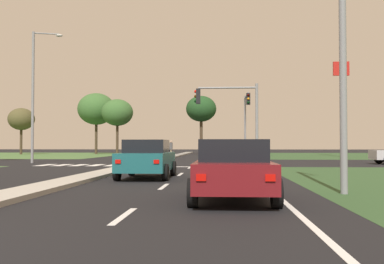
# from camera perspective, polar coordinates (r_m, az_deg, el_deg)

# --- Properties ---
(ground_plane) EXTENTS (200.00, 200.00, 0.00)m
(ground_plane) POSITION_cam_1_polar(r_m,az_deg,el_deg) (34.91, -5.14, -3.88)
(ground_plane) COLOR black
(grass_verge_far_right) EXTENTS (35.00, 35.00, 0.01)m
(grass_verge_far_right) POSITION_cam_1_polar(r_m,az_deg,el_deg) (62.34, 22.56, -2.78)
(grass_verge_far_right) COLOR #2D4C28
(grass_verge_far_right) RESTS_ON ground
(median_island_near) EXTENTS (1.20, 22.00, 0.14)m
(median_island_near) POSITION_cam_1_polar(r_m,az_deg,el_deg) (16.42, -15.41, -6.09)
(median_island_near) COLOR #ADA89E
(median_island_near) RESTS_ON ground
(median_island_far) EXTENTS (1.20, 36.00, 0.14)m
(median_island_far) POSITION_cam_1_polar(r_m,az_deg,el_deg) (59.73, -1.47, -2.90)
(median_island_far) COLOR gray
(median_island_far) RESTS_ON ground
(lane_dash_near) EXTENTS (0.14, 2.00, 0.01)m
(lane_dash_near) POSITION_cam_1_polar(r_m,az_deg,el_deg) (8.71, -8.72, -10.57)
(lane_dash_near) COLOR silver
(lane_dash_near) RESTS_ON ground
(lane_dash_second) EXTENTS (0.14, 2.00, 0.01)m
(lane_dash_second) POSITION_cam_1_polar(r_m,az_deg,el_deg) (14.58, -3.62, -6.97)
(lane_dash_second) COLOR silver
(lane_dash_second) RESTS_ON ground
(lane_dash_third) EXTENTS (0.14, 2.00, 0.01)m
(lane_dash_third) POSITION_cam_1_polar(r_m,az_deg,el_deg) (20.53, -1.49, -5.43)
(lane_dash_third) COLOR silver
(lane_dash_third) RESTS_ON ground
(lane_dash_fourth) EXTENTS (0.14, 2.00, 0.01)m
(lane_dash_fourth) POSITION_cam_1_polar(r_m,az_deg,el_deg) (26.50, -0.32, -4.58)
(lane_dash_fourth) COLOR silver
(lane_dash_fourth) RESTS_ON ground
(edge_line_right) EXTENTS (0.14, 24.00, 0.01)m
(edge_line_right) POSITION_cam_1_polar(r_m,az_deg,el_deg) (16.60, 8.93, -6.31)
(edge_line_right) COLOR silver
(edge_line_right) RESTS_ON ground
(stop_bar_near) EXTENTS (6.40, 0.50, 0.01)m
(stop_bar_near) POSITION_cam_1_polar(r_m,az_deg,el_deg) (27.55, 0.46, -4.47)
(stop_bar_near) COLOR silver
(stop_bar_near) RESTS_ON ground
(crosswalk_bar_near) EXTENTS (0.70, 2.80, 0.01)m
(crosswalk_bar_near) POSITION_cam_1_polar(r_m,az_deg,el_deg) (31.57, -18.21, -4.03)
(crosswalk_bar_near) COLOR silver
(crosswalk_bar_near) RESTS_ON ground
(crosswalk_bar_second) EXTENTS (0.70, 2.80, 0.01)m
(crosswalk_bar_second) POSITION_cam_1_polar(r_m,az_deg,el_deg) (31.16, -16.24, -4.08)
(crosswalk_bar_second) COLOR silver
(crosswalk_bar_second) RESTS_ON ground
(crosswalk_bar_third) EXTENTS (0.70, 2.80, 0.01)m
(crosswalk_bar_third) POSITION_cam_1_polar(r_m,az_deg,el_deg) (30.79, -14.23, -4.13)
(crosswalk_bar_third) COLOR silver
(crosswalk_bar_third) RESTS_ON ground
(crosswalk_bar_fourth) EXTENTS (0.70, 2.80, 0.01)m
(crosswalk_bar_fourth) POSITION_cam_1_polar(r_m,az_deg,el_deg) (30.46, -12.16, -4.17)
(crosswalk_bar_fourth) COLOR silver
(crosswalk_bar_fourth) RESTS_ON ground
(crosswalk_bar_fifth) EXTENTS (0.70, 2.80, 0.01)m
(crosswalk_bar_fifth) POSITION_cam_1_polar(r_m,az_deg,el_deg) (30.16, -10.05, -4.20)
(crosswalk_bar_fifth) COLOR silver
(crosswalk_bar_fifth) RESTS_ON ground
(crosswalk_bar_sixth) EXTENTS (0.70, 2.80, 0.01)m
(crosswalk_bar_sixth) POSITION_cam_1_polar(r_m,az_deg,el_deg) (29.91, -7.91, -4.23)
(crosswalk_bar_sixth) COLOR silver
(crosswalk_bar_sixth) RESTS_ON ground
(car_maroon_near) EXTENTS (2.02, 4.19, 1.48)m
(car_maroon_near) POSITION_cam_1_polar(r_m,az_deg,el_deg) (10.97, 5.23, -4.77)
(car_maroon_near) COLOR maroon
(car_maroon_near) RESTS_ON ground
(car_navy_second) EXTENTS (2.10, 4.36, 1.55)m
(car_navy_second) POSITION_cam_1_polar(r_m,az_deg,el_deg) (58.49, -3.94, -2.21)
(car_navy_second) COLOR #161E47
(car_navy_second) RESTS_ON ground
(car_teal_fifth) EXTENTS (2.06, 4.42, 1.56)m
(car_teal_fifth) POSITION_cam_1_polar(r_m,az_deg,el_deg) (18.31, -5.77, -3.40)
(car_teal_fifth) COLOR #19565B
(car_teal_fifth) RESTS_ON ground
(traffic_signal_far_right) EXTENTS (0.32, 5.10, 5.87)m
(traffic_signal_far_right) POSITION_cam_1_polar(r_m,az_deg,el_deg) (39.42, 6.95, 2.28)
(traffic_signal_far_right) COLOR gray
(traffic_signal_far_right) RESTS_ON ground
(traffic_signal_near_right) EXTENTS (4.00, 0.32, 5.19)m
(traffic_signal_near_right) POSITION_cam_1_polar(r_m,az_deg,el_deg) (27.97, 5.28, 2.85)
(traffic_signal_near_right) COLOR gray
(traffic_signal_near_right) RESTS_ON ground
(street_lamp_second) EXTENTS (2.19, 0.72, 9.90)m
(street_lamp_second) POSITION_cam_1_polar(r_m,az_deg,el_deg) (35.64, -19.42, 5.09)
(street_lamp_second) COLOR gray
(street_lamp_second) RESTS_ON ground
(pedestrian_at_median) EXTENTS (0.34, 0.34, 1.68)m
(pedestrian_at_median) POSITION_cam_1_polar(r_m,az_deg,el_deg) (48.04, -2.70, -1.90)
(pedestrian_at_median) COLOR #9E8966
(pedestrian_at_median) RESTS_ON median_island_far
(fastfood_pole_sign) EXTENTS (1.80, 0.40, 10.89)m
(fastfood_pole_sign) POSITION_cam_1_polar(r_m,az_deg,el_deg) (53.95, 18.55, 5.48)
(fastfood_pole_sign) COLOR red
(fastfood_pole_sign) RESTS_ON ground
(treeline_near) EXTENTS (3.73, 3.73, 6.65)m
(treeline_near) POSITION_cam_1_polar(r_m,az_deg,el_deg) (68.52, -21.00, 1.53)
(treeline_near) COLOR #423323
(treeline_near) RESTS_ON ground
(treeline_second) EXTENTS (5.57, 5.57, 9.12)m
(treeline_second) POSITION_cam_1_polar(r_m,az_deg,el_deg) (68.45, -12.14, 2.88)
(treeline_second) COLOR #423323
(treeline_second) RESTS_ON ground
(treeline_third) EXTENTS (4.45, 4.45, 7.85)m
(treeline_third) POSITION_cam_1_polar(r_m,az_deg,el_deg) (64.17, -9.53, 2.45)
(treeline_third) COLOR #423323
(treeline_third) RESTS_ON ground
(treeline_fourth) EXTENTS (4.18, 4.18, 8.12)m
(treeline_fourth) POSITION_cam_1_polar(r_m,az_deg,el_deg) (61.49, 1.18, 2.94)
(treeline_fourth) COLOR #423323
(treeline_fourth) RESTS_ON ground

